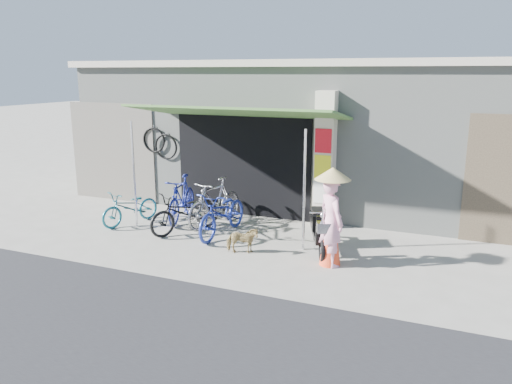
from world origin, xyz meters
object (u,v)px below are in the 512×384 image
at_px(bike_silver, 215,202).
at_px(nun, 331,218).
at_px(bike_blue, 182,199).
at_px(street_dog, 242,240).
at_px(bike_teal, 131,207).
at_px(moped, 319,229).
at_px(bike_navy, 223,213).
at_px(bike_black, 186,212).

relative_size(bike_silver, nun, 1.00).
xyz_separation_m(bike_blue, street_dog, (2.19, -1.46, -0.26)).
bearing_deg(bike_silver, street_dog, -34.69).
distance_m(bike_teal, bike_silver, 1.94).
bearing_deg(bike_silver, moped, -2.23).
bearing_deg(bike_navy, nun, -14.32).
relative_size(bike_blue, moped, 1.08).
relative_size(bike_teal, bike_black, 0.88).
bearing_deg(bike_silver, bike_black, -104.78).
height_order(bike_blue, bike_silver, bike_silver).
distance_m(bike_navy, street_dog, 1.20).
xyz_separation_m(bike_silver, street_dog, (1.29, -1.40, -0.28)).
xyz_separation_m(bike_black, bike_navy, (0.83, 0.13, 0.04)).
relative_size(bike_navy, street_dog, 3.05).
bearing_deg(bike_teal, street_dog, 3.56).
bearing_deg(bike_navy, bike_teal, -175.53).
height_order(bike_blue, bike_black, bike_blue).
bearing_deg(bike_teal, moped, 16.70).
distance_m(bike_blue, bike_navy, 1.50).
height_order(bike_teal, bike_silver, bike_silver).
xyz_separation_m(bike_blue, bike_silver, (0.90, -0.06, 0.02)).
height_order(bike_teal, bike_black, bike_black).
bearing_deg(nun, street_dog, 45.38).
bearing_deg(bike_blue, nun, -31.00).
relative_size(bike_teal, moped, 0.93).
xyz_separation_m(bike_blue, bike_black, (0.54, -0.74, -0.08)).
relative_size(bike_navy, moped, 1.15).
bearing_deg(bike_teal, bike_silver, 36.37).
bearing_deg(nun, bike_black, 31.83).
height_order(bike_blue, bike_navy, bike_blue).
relative_size(bike_blue, bike_black, 1.02).
distance_m(bike_blue, bike_silver, 0.90).
height_order(bike_navy, nun, nun).
relative_size(bike_teal, street_dog, 2.44).
relative_size(street_dog, moped, 0.38).
relative_size(bike_black, bike_silver, 0.95).
xyz_separation_m(bike_teal, bike_silver, (1.83, 0.62, 0.15)).
height_order(bike_black, moped, moped).
bearing_deg(bike_teal, nun, 9.32).
relative_size(bike_blue, nun, 0.97).
xyz_separation_m(bike_silver, moped, (2.59, -0.69, -0.11)).
bearing_deg(moped, bike_silver, 143.81).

